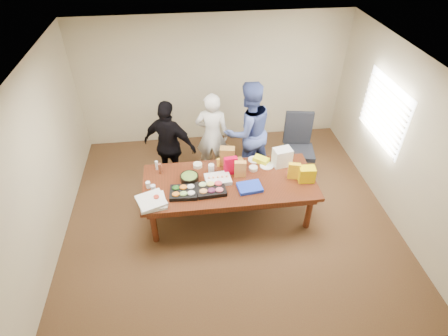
{
  "coord_description": "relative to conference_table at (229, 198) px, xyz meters",
  "views": [
    {
      "loc": [
        -0.63,
        -4.43,
        4.56
      ],
      "look_at": [
        -0.08,
        0.1,
        0.95
      ],
      "focal_mm": 29.02,
      "sensor_mm": 36.0,
      "label": 1
    }
  ],
  "objects": [
    {
      "name": "ranch_bottle",
      "position": [
        -1.17,
        0.46,
        0.46
      ],
      "size": [
        0.07,
        0.07,
        0.16
      ],
      "primitive_type": "cylinder",
      "rotation": [
        0.0,
        0.0,
        0.29
      ],
      "color": "silver",
      "rests_on": "conference_table"
    },
    {
      "name": "window_panel",
      "position": [
        2.72,
        0.6,
        1.12
      ],
      "size": [
        0.03,
        1.4,
        1.1
      ],
      "primitive_type": "cube",
      "color": "white",
      "rests_on": "wall_right"
    },
    {
      "name": "red_cup",
      "position": [
        -1.16,
        -0.35,
        0.43
      ],
      "size": [
        0.09,
        0.09,
        0.11
      ],
      "primitive_type": "cylinder",
      "rotation": [
        0.0,
        0.0,
        0.02
      ],
      "color": "#A62B18",
      "rests_on": "conference_table"
    },
    {
      "name": "plate_b",
      "position": [
        0.51,
        0.51,
        0.38
      ],
      "size": [
        0.24,
        0.24,
        0.01
      ],
      "primitive_type": "cylinder",
      "rotation": [
        0.0,
        0.0,
        -0.11
      ],
      "color": "white",
      "rests_on": "conference_table"
    },
    {
      "name": "person_left",
      "position": [
        -0.95,
        0.98,
        0.49
      ],
      "size": [
        1.09,
        0.84,
        1.73
      ],
      "primitive_type": "imported",
      "rotation": [
        0.0,
        0.0,
        2.66
      ],
      "color": "black",
      "rests_on": "floor"
    },
    {
      "name": "kraft_bag",
      "position": [
        0.03,
        0.47,
        0.54
      ],
      "size": [
        0.27,
        0.19,
        0.32
      ],
      "primitive_type": "cube",
      "rotation": [
        0.0,
        0.0,
        -0.18
      ],
      "color": "olive",
      "rests_on": "conference_table"
    },
    {
      "name": "grocery_bag_yellow",
      "position": [
        1.23,
        -0.13,
        0.5
      ],
      "size": [
        0.27,
        0.2,
        0.26
      ],
      "primitive_type": "cube",
      "rotation": [
        0.0,
        0.0,
        -0.08
      ],
      "color": "#EEC701",
      "rests_on": "conference_table"
    },
    {
      "name": "person_center",
      "position": [
        -0.16,
        1.21,
        0.48
      ],
      "size": [
        0.7,
        0.54,
        1.72
      ],
      "primitive_type": "imported",
      "rotation": [
        0.0,
        0.0,
        2.92
      ],
      "color": "silver",
      "rests_on": "floor"
    },
    {
      "name": "chip_bag_yellow",
      "position": [
        1.05,
        -0.04,
        0.52
      ],
      "size": [
        0.2,
        0.12,
        0.29
      ],
      "primitive_type": "cube",
      "rotation": [
        0.0,
        0.0,
        -0.25
      ],
      "color": "yellow",
      "rests_on": "conference_table"
    },
    {
      "name": "conference_table",
      "position": [
        0.0,
        0.0,
        0.0
      ],
      "size": [
        2.8,
        1.2,
        0.75
      ],
      "primitive_type": "cube",
      "color": "#4C1C0F",
      "rests_on": "floor"
    },
    {
      "name": "pizza_box_upper",
      "position": [
        -1.24,
        -0.38,
        0.44
      ],
      "size": [
        0.51,
        0.51,
        0.05
      ],
      "primitive_type": "cube",
      "rotation": [
        0.0,
        0.0,
        0.37
      ],
      "color": "silver",
      "rests_on": "pizza_box_lower"
    },
    {
      "name": "sheet_cake",
      "position": [
        -0.18,
        0.03,
        0.41
      ],
      "size": [
        0.44,
        0.35,
        0.07
      ],
      "primitive_type": "cube",
      "rotation": [
        0.0,
        0.0,
        0.1
      ],
      "color": "silver",
      "rests_on": "conference_table"
    },
    {
      "name": "dip_bowl_b",
      "position": [
        -0.49,
        0.44,
        0.41
      ],
      "size": [
        0.19,
        0.19,
        0.06
      ],
      "primitive_type": "cylinder",
      "rotation": [
        0.0,
        0.0,
        -0.29
      ],
      "color": "beige",
      "rests_on": "conference_table"
    },
    {
      "name": "fruit_tray",
      "position": [
        -0.32,
        -0.2,
        0.41
      ],
      "size": [
        0.47,
        0.38,
        0.07
      ],
      "primitive_type": "cube",
      "rotation": [
        0.0,
        0.0,
        0.07
      ],
      "color": "black",
      "rests_on": "conference_table"
    },
    {
      "name": "mayo_jar",
      "position": [
        -0.27,
        0.27,
        0.45
      ],
      "size": [
        0.12,
        0.12,
        0.15
      ],
      "primitive_type": "cylinder",
      "rotation": [
        0.0,
        0.0,
        -0.33
      ],
      "color": "silver",
      "rests_on": "conference_table"
    },
    {
      "name": "chip_bag_blue",
      "position": [
        0.29,
        -0.22,
        0.4
      ],
      "size": [
        0.4,
        0.32,
        0.06
      ],
      "primitive_type": "cube",
      "rotation": [
        0.0,
        0.0,
        0.12
      ],
      "color": "#1936C2",
      "rests_on": "conference_table"
    },
    {
      "name": "banana_bunch",
      "position": [
        0.61,
        0.44,
        0.42
      ],
      "size": [
        0.3,
        0.28,
        0.09
      ],
      "primitive_type": "cube",
      "rotation": [
        0.0,
        0.0,
        -0.69
      ],
      "color": "#F3FA17",
      "rests_on": "conference_table"
    },
    {
      "name": "floor",
      "position": [
        0.0,
        0.0,
        -0.39
      ],
      "size": [
        5.5,
        5.0,
        0.02
      ],
      "primitive_type": "cube",
      "color": "#47301E",
      "rests_on": "ground"
    },
    {
      "name": "bread_loaf",
      "position": [
        0.12,
        0.38,
        0.44
      ],
      "size": [
        0.34,
        0.2,
        0.13
      ],
      "primitive_type": "cube",
      "rotation": [
        0.0,
        0.0,
        0.19
      ],
      "color": "#8E5F24",
      "rests_on": "conference_table"
    },
    {
      "name": "salad_bowl",
      "position": [
        -0.64,
        0.1,
        0.42
      ],
      "size": [
        0.33,
        0.33,
        0.1
      ],
      "primitive_type": "cylinder",
      "rotation": [
        0.0,
        0.0,
        0.09
      ],
      "color": "black",
      "rests_on": "conference_table"
    },
    {
      "name": "veggie_tray",
      "position": [
        -0.75,
        -0.22,
        0.41
      ],
      "size": [
        0.44,
        0.36,
        0.06
      ],
      "primitive_type": "cube",
      "rotation": [
        0.0,
        0.0,
        -0.06
      ],
      "color": "black",
      "rests_on": "conference_table"
    },
    {
      "name": "mustard_bottle",
      "position": [
        -0.13,
        0.42,
        0.45
      ],
      "size": [
        0.07,
        0.07,
        0.15
      ],
      "primitive_type": "cylinder",
      "rotation": [
        0.0,
        0.0,
        0.27
      ],
      "color": "yellow",
      "rests_on": "conference_table"
    },
    {
      "name": "chip_bag_red",
      "position": [
        0.05,
        0.2,
        0.53
      ],
      "size": [
        0.23,
        0.11,
        0.32
      ],
      "primitive_type": "cube",
      "rotation": [
        0.0,
        0.0,
        0.12
      ],
      "color": "#BA0026",
      "rests_on": "conference_table"
    },
    {
      "name": "plate_a",
      "position": [
        0.69,
        0.32,
        0.38
      ],
      "size": [
        0.23,
        0.23,
        0.01
      ],
      "primitive_type": "cylinder",
      "rotation": [
        0.0,
        0.0,
        -0.01
      ],
      "color": "white",
      "rests_on": "conference_table"
    },
    {
      "name": "dip_bowl_a",
      "position": [
        0.44,
        0.24,
        0.4
      ],
      "size": [
        0.16,
        0.16,
        0.06
      ],
      "primitive_type": "cylinder",
      "rotation": [
        0.0,
        0.0,
        -0.09
      ],
      "color": "beige",
      "rests_on": "conference_table"
    },
    {
      "name": "clear_cup_b",
      "position": [
        -1.3,
        0.01,
        0.43
      ],
      "size": [
        0.09,
        0.09,
        0.1
      ],
      "primitive_type": "cylinder",
      "rotation": [
        0.0,
        0.0,
        -0.16
      ],
      "color": "white",
      "rests_on": "conference_table"
    },
    {
      "name": "office_chair",
      "position": [
        1.46,
        0.9,
        0.24
      ],
      "size": [
        0.72,
        0.72,
        1.23
      ],
      "primitive_type": "cube",
      "rotation": [
        0.0,
        0.0,
        -0.17
      ],
      "color": "black",
      "rests_on": "floor"
    },
    {
      "name": "person_right",
      "position": [
        0.49,
        1.1,
        0.59
      ],
      "size": [
        1.13,
        1.0,
        1.94
      ],
      "primitive_type": "imported",
      "rotation": [
        0.0,
        0.0,
        3.46
      ],
      "color": "#425399",
      "rests_on": "floor"
    },
    {
      "name": "chip_bag_orange",
      "position": [
        0.19,
        0.11,
        0.52
      ],
      "size": [
        0.2,
        0.11,
        0.29
      ],
      "primitive_type": "cube",
      "rotation": [
        0.0,
        0.0,
        -0.12
      ],
      "color": "gold",
      "rests_on": "conference_table"
    },
    {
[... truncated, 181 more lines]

